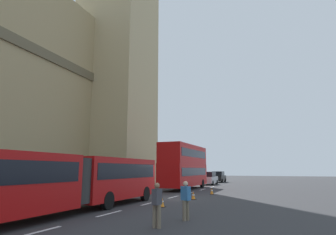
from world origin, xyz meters
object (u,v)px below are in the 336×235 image
at_px(sedan_lead, 209,178).
at_px(articulated_bus, 68,178).
at_px(traffic_cone_middle, 193,196).
at_px(pedestrian_near_cones, 157,203).
at_px(sedan_trailing, 219,177).
at_px(traffic_cone_east, 212,191).
at_px(double_decker_bus, 185,165).
at_px(traffic_cone_west, 162,202).
at_px(pedestrian_by_kerb, 186,199).

bearing_deg(sedan_lead, articulated_bus, 179.40).
relative_size(traffic_cone_middle, pedestrian_near_cones, 0.34).
height_order(articulated_bus, sedan_trailing, articulated_bus).
xyz_separation_m(traffic_cone_east, pedestrian_near_cones, (-15.23, -1.36, 0.63)).
xyz_separation_m(double_decker_bus, traffic_cone_west, (-14.96, -3.53, -2.43)).
bearing_deg(articulated_bus, sedan_lead, -0.60).
relative_size(articulated_bus, sedan_trailing, 3.67).
height_order(sedan_lead, pedestrian_by_kerb, sedan_lead).
height_order(traffic_cone_east, pedestrian_by_kerb, pedestrian_by_kerb).
relative_size(double_decker_bus, pedestrian_near_cones, 6.15).
bearing_deg(traffic_cone_middle, traffic_cone_west, 174.10).
distance_m(sedan_lead, sedan_trailing, 8.05).
bearing_deg(sedan_trailing, pedestrian_near_cones, -171.84).
relative_size(articulated_bus, double_decker_bus, 1.55).
height_order(double_decker_bus, traffic_cone_west, double_decker_bus).
distance_m(double_decker_bus, pedestrian_by_kerb, 19.71).
height_order(sedan_trailing, traffic_cone_west, sedan_trailing).
relative_size(double_decker_bus, traffic_cone_east, 17.93).
height_order(sedan_lead, sedan_trailing, same).
bearing_deg(double_decker_bus, traffic_cone_west, -166.71).
xyz_separation_m(sedan_lead, traffic_cone_middle, (-20.43, -3.72, -0.63)).
bearing_deg(sedan_trailing, double_decker_bus, 179.71).
distance_m(articulated_bus, traffic_cone_east, 14.45).
relative_size(sedan_lead, traffic_cone_west, 7.59).
bearing_deg(traffic_cone_middle, pedestrian_near_cones, -171.03).
bearing_deg(traffic_cone_middle, articulated_bus, 155.64).
height_order(sedan_lead, pedestrian_near_cones, sedan_lead).
relative_size(articulated_bus, traffic_cone_middle, 27.82).
height_order(traffic_cone_west, pedestrian_near_cones, pedestrian_near_cones).
relative_size(articulated_bus, pedestrian_near_cones, 9.55).
height_order(articulated_bus, pedestrian_near_cones, articulated_bus).
bearing_deg(pedestrian_near_cones, traffic_cone_middle, 8.97).
bearing_deg(sedan_trailing, traffic_cone_east, -169.90).
xyz_separation_m(double_decker_bus, traffic_cone_middle, (-10.15, -4.03, -2.43)).
bearing_deg(pedestrian_by_kerb, traffic_cone_east, 8.15).
relative_size(traffic_cone_west, traffic_cone_middle, 1.00).
xyz_separation_m(sedan_lead, pedestrian_by_kerb, (-28.90, -5.90, -0.00)).
bearing_deg(traffic_cone_east, pedestrian_near_cones, -174.88).
xyz_separation_m(double_decker_bus, pedestrian_near_cones, (-20.56, -5.67, -1.80)).
bearing_deg(sedan_lead, traffic_cone_east, -165.63).
relative_size(sedan_trailing, pedestrian_by_kerb, 2.60).
height_order(traffic_cone_west, traffic_cone_east, same).
height_order(articulated_bus, sedan_lead, articulated_bus).
xyz_separation_m(traffic_cone_middle, traffic_cone_east, (4.82, -0.28, 0.00)).
bearing_deg(traffic_cone_west, pedestrian_near_cones, -159.08).
relative_size(articulated_bus, traffic_cone_west, 27.82).
distance_m(traffic_cone_east, pedestrian_near_cones, 15.30).
bearing_deg(traffic_cone_middle, sedan_trailing, 7.87).
distance_m(double_decker_bus, traffic_cone_west, 15.56).
bearing_deg(traffic_cone_middle, traffic_cone_east, -3.32).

